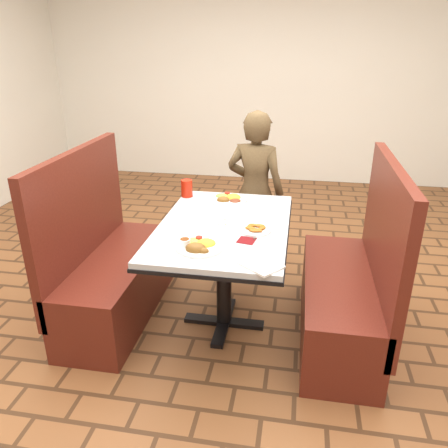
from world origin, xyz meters
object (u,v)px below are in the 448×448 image
(diner_person, at_px, (255,192))
(far_dinner_plate, at_px, (229,197))
(red_tumbler, at_px, (187,188))
(booth_bench_right, at_px, (347,293))
(plantain_plate, at_px, (255,229))
(near_dinner_plate, at_px, (199,244))
(booth_bench_left, at_px, (111,272))
(dining_table, at_px, (224,238))

(diner_person, bearing_deg, far_dinner_plate, 85.93)
(diner_person, relative_size, red_tumbler, 10.55)
(booth_bench_right, distance_m, red_tumbler, 1.34)
(booth_bench_right, bearing_deg, diner_person, 127.09)
(booth_bench_right, xyz_separation_m, plantain_plate, (-0.60, -0.07, 0.43))
(far_dinner_plate, bearing_deg, red_tumbler, 173.07)
(near_dinner_plate, relative_size, red_tumbler, 2.09)
(far_dinner_plate, bearing_deg, near_dinner_plate, -92.50)
(booth_bench_left, height_order, red_tumbler, booth_bench_left)
(far_dinner_plate, distance_m, red_tumbler, 0.32)
(dining_table, xyz_separation_m, booth_bench_right, (0.80, 0.00, -0.32))
(booth_bench_right, bearing_deg, red_tumbler, 157.93)
(booth_bench_left, bearing_deg, dining_table, 0.00)
(booth_bench_right, relative_size, plantain_plate, 6.03)
(dining_table, distance_m, near_dinner_plate, 0.40)
(red_tumbler, bearing_deg, near_dinner_plate, -71.36)
(booth_bench_right, distance_m, plantain_plate, 0.74)
(diner_person, bearing_deg, booth_bench_right, 138.90)
(dining_table, xyz_separation_m, red_tumbler, (-0.36, 0.47, 0.16))
(booth_bench_right, xyz_separation_m, far_dinner_plate, (-0.84, 0.43, 0.45))
(booth_bench_left, relative_size, far_dinner_plate, 4.47)
(booth_bench_left, bearing_deg, far_dinner_plate, 29.70)
(booth_bench_left, height_order, booth_bench_right, same)
(dining_table, relative_size, plantain_plate, 6.09)
(near_dinner_plate, bearing_deg, booth_bench_right, 22.83)
(booth_bench_right, height_order, red_tumbler, booth_bench_right)
(far_dinner_plate, bearing_deg, dining_table, -84.39)
(booth_bench_left, distance_m, far_dinner_plate, 0.98)
(booth_bench_left, distance_m, red_tumbler, 0.80)
(dining_table, bearing_deg, far_dinner_plate, 95.61)
(near_dinner_plate, bearing_deg, red_tumbler, 108.64)
(dining_table, distance_m, diner_person, 0.93)
(dining_table, xyz_separation_m, far_dinner_plate, (-0.04, 0.43, 0.12))
(booth_bench_right, distance_m, far_dinner_plate, 1.04)
(booth_bench_left, bearing_deg, diner_person, 45.92)
(near_dinner_plate, distance_m, plantain_plate, 0.41)
(booth_bench_left, distance_m, near_dinner_plate, 0.93)
(booth_bench_left, height_order, plantain_plate, booth_bench_left)
(dining_table, bearing_deg, booth_bench_left, 180.00)
(near_dinner_plate, bearing_deg, booth_bench_left, 152.92)
(booth_bench_left, xyz_separation_m, booth_bench_right, (1.60, 0.00, 0.00))
(dining_table, xyz_separation_m, diner_person, (0.10, 0.93, 0.01))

